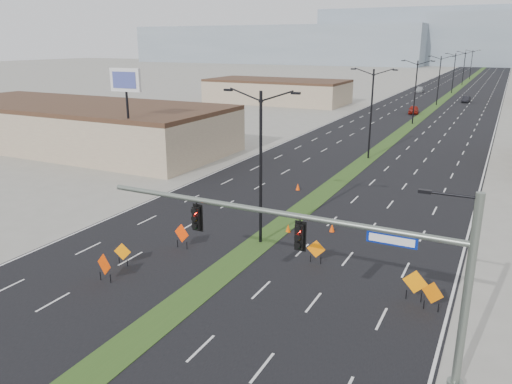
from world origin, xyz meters
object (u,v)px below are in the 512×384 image
at_px(streetlight_1, 371,111).
at_px(streetlight_6, 471,64).
at_px(streetlight_0, 261,164).
at_px(construction_sign_2, 182,234).
at_px(construction_sign_5, 432,294).
at_px(construction_sign_3, 316,250).
at_px(streetlight_5, 464,67).
at_px(cone_3, 298,187).
at_px(streetlight_2, 415,90).
at_px(car_far, 419,90).
at_px(cone_2, 332,228).
at_px(construction_sign_0, 123,252).
at_px(streetlight_3, 439,79).
at_px(signal_mast, 343,255).
at_px(streetlight_4, 454,72).
at_px(car_mid, 466,99).
at_px(cone_0, 288,228).
at_px(cone_1, 301,230).
at_px(pole_sign_west, 126,87).
at_px(car_left, 414,110).
at_px(construction_sign_1, 104,265).
at_px(construction_sign_4, 415,283).

relative_size(streetlight_1, streetlight_6, 1.00).
distance_m(streetlight_0, construction_sign_2, 6.82).
bearing_deg(construction_sign_5, construction_sign_3, -178.40).
bearing_deg(streetlight_5, construction_sign_3, -88.21).
bearing_deg(streetlight_6, cone_3, -90.88).
bearing_deg(cone_3, streetlight_2, 86.85).
height_order(car_far, cone_2, car_far).
xyz_separation_m(construction_sign_0, cone_3, (3.38, 19.39, -0.52)).
relative_size(streetlight_3, construction_sign_0, 7.00).
bearing_deg(streetlight_3, streetlight_6, 90.00).
bearing_deg(signal_mast, streetlight_4, 94.01).
bearing_deg(car_mid, streetlight_1, -92.02).
bearing_deg(streetlight_5, cone_0, -89.62).
bearing_deg(streetlight_5, construction_sign_2, -91.64).
relative_size(car_far, cone_2, 7.36).
bearing_deg(cone_1, pole_sign_west, 159.11).
distance_m(car_left, construction_sign_1, 77.41).
height_order(streetlight_0, streetlight_3, same).
bearing_deg(pole_sign_west, construction_sign_0, -55.05).
bearing_deg(pole_sign_west, construction_sign_2, -45.31).
relative_size(car_far, construction_sign_3, 3.07).
xyz_separation_m(streetlight_4, cone_3, (-2.40, -99.51, -5.10)).
distance_m(streetlight_3, construction_sign_0, 91.20).
xyz_separation_m(construction_sign_5, cone_1, (-9.66, 6.69, -0.61)).
bearing_deg(streetlight_5, construction_sign_0, -92.25).
distance_m(streetlight_3, construction_sign_2, 87.39).
relative_size(construction_sign_3, cone_1, 2.37).
distance_m(streetlight_3, car_far, 28.56).
height_order(car_mid, construction_sign_2, construction_sign_2).
distance_m(streetlight_0, construction_sign_1, 11.31).
relative_size(construction_sign_5, cone_0, 2.62).
relative_size(streetlight_0, streetlight_4, 1.00).
bearing_deg(construction_sign_5, car_far, 121.85).
height_order(streetlight_3, pole_sign_west, pole_sign_west).
height_order(streetlight_5, cone_0, streetlight_5).
relative_size(streetlight_5, cone_0, 16.65).
relative_size(signal_mast, streetlight_4, 1.63).
height_order(streetlight_0, construction_sign_4, streetlight_0).
distance_m(streetlight_5, construction_sign_0, 147.09).
distance_m(streetlight_6, construction_sign_4, 171.84).
bearing_deg(cone_2, construction_sign_4, -47.26).
bearing_deg(streetlight_6, pole_sign_west, -97.35).
bearing_deg(car_mid, streetlight_4, 106.92).
xyz_separation_m(construction_sign_0, construction_sign_2, (1.67, 3.72, 0.15)).
bearing_deg(cone_1, streetlight_6, 90.64).
relative_size(streetlight_5, construction_sign_1, 5.95).
bearing_deg(construction_sign_5, pole_sign_west, 176.79).
xyz_separation_m(signal_mast, pole_sign_west, (-28.79, 21.03, 3.75)).
height_order(car_left, car_mid, car_left).
height_order(streetlight_6, construction_sign_3, streetlight_6).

